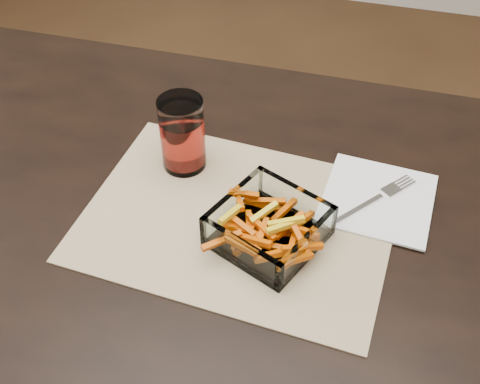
{
  "coord_description": "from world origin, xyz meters",
  "views": [
    {
      "loc": [
        0.19,
        -0.54,
        1.41
      ],
      "look_at": [
        0.03,
        0.07,
        0.78
      ],
      "focal_mm": 45.0,
      "sensor_mm": 36.0,
      "label": 1
    }
  ],
  "objects_px": {
    "dining_table": "(210,272)",
    "tumbler": "(183,136)",
    "glass_bowl": "(269,228)",
    "fork": "(377,198)"
  },
  "relations": [
    {
      "from": "dining_table",
      "to": "fork",
      "type": "distance_m",
      "value": 0.28
    },
    {
      "from": "glass_bowl",
      "to": "fork",
      "type": "bearing_deg",
      "value": 39.34
    },
    {
      "from": "glass_bowl",
      "to": "fork",
      "type": "relative_size",
      "value": 1.36
    },
    {
      "from": "glass_bowl",
      "to": "tumbler",
      "type": "height_order",
      "value": "tumbler"
    },
    {
      "from": "tumbler",
      "to": "fork",
      "type": "xyz_separation_m",
      "value": [
        0.31,
        -0.0,
        -0.05
      ]
    },
    {
      "from": "glass_bowl",
      "to": "fork",
      "type": "xyz_separation_m",
      "value": [
        0.14,
        0.12,
        -0.02
      ]
    },
    {
      "from": "glass_bowl",
      "to": "fork",
      "type": "height_order",
      "value": "glass_bowl"
    },
    {
      "from": "tumbler",
      "to": "fork",
      "type": "distance_m",
      "value": 0.32
    },
    {
      "from": "dining_table",
      "to": "tumbler",
      "type": "height_order",
      "value": "tumbler"
    },
    {
      "from": "dining_table",
      "to": "fork",
      "type": "xyz_separation_m",
      "value": [
        0.23,
        0.13,
        0.1
      ]
    }
  ]
}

